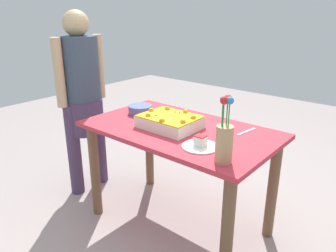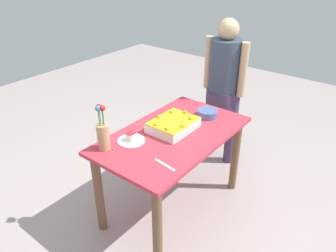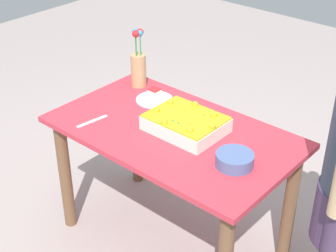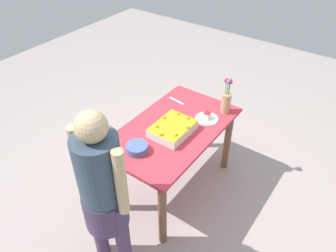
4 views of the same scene
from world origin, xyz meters
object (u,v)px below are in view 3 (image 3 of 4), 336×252
fruit_bowl (235,160)px  flower_vase (138,65)px  serving_plate_with_slice (154,97)px  cake_knife (92,121)px  sheet_cake (186,123)px

fruit_bowl → flower_vase: bearing=160.8°
serving_plate_with_slice → cake_knife: 0.40m
serving_plate_with_slice → fruit_bowl: 0.75m
sheet_cake → flower_vase: (-0.54, 0.22, 0.09)m
cake_knife → flower_vase: (-0.11, 0.47, 0.13)m
serving_plate_with_slice → fruit_bowl: bearing=-18.4°
sheet_cake → serving_plate_with_slice: bearing=157.7°
sheet_cake → cake_knife: size_ratio=2.02×
sheet_cake → cake_knife: bearing=-149.4°
sheet_cake → flower_vase: flower_vase is taller
serving_plate_with_slice → sheet_cake: bearing=-22.3°
serving_plate_with_slice → fruit_bowl: serving_plate_with_slice is taller
sheet_cake → flower_vase: bearing=157.8°
flower_vase → fruit_bowl: bearing=-19.2°
cake_knife → flower_vase: bearing=-158.7°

